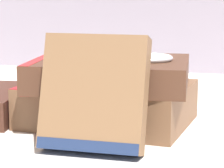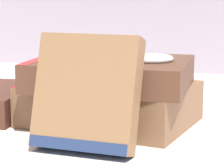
# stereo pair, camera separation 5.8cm
# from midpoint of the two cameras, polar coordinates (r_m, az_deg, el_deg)

# --- Properties ---
(ground_plane) EXTENTS (3.00, 3.00, 0.00)m
(ground_plane) POSITION_cam_midpoint_polar(r_m,az_deg,el_deg) (0.64, -3.39, -5.27)
(ground_plane) COLOR silver
(book_flat_bottom) EXTENTS (0.21, 0.17, 0.05)m
(book_flat_bottom) POSITION_cam_midpoint_polar(r_m,az_deg,el_deg) (0.68, -3.25, -2.12)
(book_flat_bottom) COLOR brown
(book_flat_bottom) RESTS_ON ground_plane
(book_flat_top) EXTENTS (0.20, 0.16, 0.04)m
(book_flat_top) POSITION_cam_midpoint_polar(r_m,az_deg,el_deg) (0.65, -3.09, 1.15)
(book_flat_top) COLOR #4C2D1E
(book_flat_top) RESTS_ON book_flat_bottom
(book_leaning_front) EXTENTS (0.11, 0.06, 0.12)m
(book_leaning_front) POSITION_cam_midpoint_polar(r_m,az_deg,el_deg) (0.56, -4.93, -1.57)
(book_leaning_front) COLOR brown
(book_leaning_front) RESTS_ON ground_plane
(pocket_watch) EXTENTS (0.05, 0.06, 0.01)m
(pocket_watch) POSITION_cam_midpoint_polar(r_m,az_deg,el_deg) (0.64, 1.57, 2.82)
(pocket_watch) COLOR white
(pocket_watch) RESTS_ON book_flat_top
(reading_glasses) EXTENTS (0.11, 0.06, 0.00)m
(reading_glasses) POSITION_cam_midpoint_polar(r_m,az_deg,el_deg) (0.80, -2.96, -1.93)
(reading_glasses) COLOR black
(reading_glasses) RESTS_ON ground_plane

